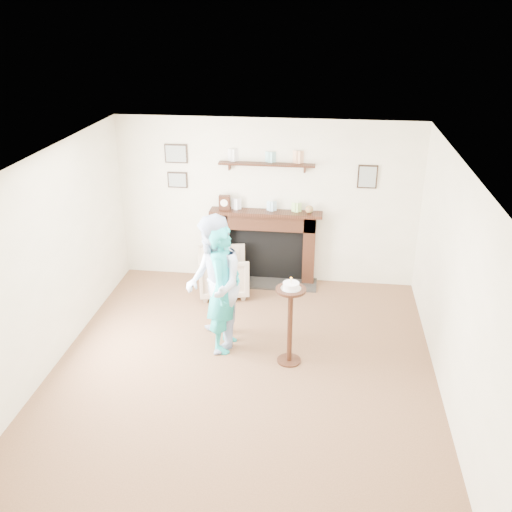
{
  "coord_description": "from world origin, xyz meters",
  "views": [
    {
      "loc": [
        0.86,
        -5.57,
        3.97
      ],
      "look_at": [
        0.04,
        0.9,
        1.07
      ],
      "focal_mm": 40.0,
      "sensor_mm": 36.0,
      "label": 1
    }
  ],
  "objects_px": {
    "man": "(216,345)",
    "pedestal_table": "(290,311)",
    "armchair": "(224,292)",
    "woman": "(225,346)"
  },
  "relations": [
    {
      "from": "armchair",
      "to": "man",
      "type": "bearing_deg",
      "value": 172.42
    },
    {
      "from": "woman",
      "to": "armchair",
      "type": "bearing_deg",
      "value": 15.76
    },
    {
      "from": "man",
      "to": "pedestal_table",
      "type": "distance_m",
      "value": 1.2
    },
    {
      "from": "man",
      "to": "woman",
      "type": "bearing_deg",
      "value": 73.8
    },
    {
      "from": "woman",
      "to": "pedestal_table",
      "type": "distance_m",
      "value": 1.11
    },
    {
      "from": "man",
      "to": "pedestal_table",
      "type": "bearing_deg",
      "value": 56.86
    },
    {
      "from": "man",
      "to": "pedestal_table",
      "type": "xyz_separation_m",
      "value": [
        0.94,
        -0.23,
        0.7
      ]
    },
    {
      "from": "man",
      "to": "pedestal_table",
      "type": "relative_size",
      "value": 1.53
    },
    {
      "from": "man",
      "to": "woman",
      "type": "distance_m",
      "value": 0.12
    },
    {
      "from": "woman",
      "to": "pedestal_table",
      "type": "bearing_deg",
      "value": -100.93
    }
  ]
}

